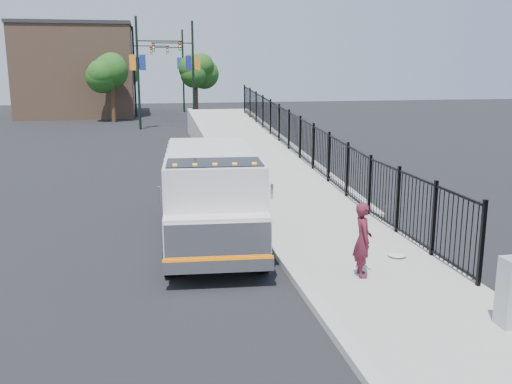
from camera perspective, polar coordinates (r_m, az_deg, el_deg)
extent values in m
plane|color=black|center=(13.32, 3.36, -7.76)|extent=(120.00, 120.00, 0.00)
cube|color=#9E998E|center=(12.18, 14.71, -9.86)|extent=(3.55, 12.00, 0.12)
cube|color=#ADAAA3|center=(11.51, 5.89, -10.76)|extent=(0.30, 12.00, 0.16)
cube|color=#9E998E|center=(28.95, -0.46, 3.39)|extent=(3.95, 24.06, 3.19)
cube|color=black|center=(25.28, 4.41, 4.08)|extent=(0.10, 28.00, 1.80)
cube|color=black|center=(15.72, -4.49, -2.55)|extent=(1.49, 6.64, 0.21)
cube|color=silver|center=(13.32, -4.18, -1.01)|extent=(2.44, 2.30, 1.94)
cube|color=silver|center=(12.28, -3.90, -4.53)|extent=(2.32, 0.86, 0.97)
cube|color=silver|center=(11.94, -3.81, -5.04)|extent=(2.23, 0.25, 0.82)
cube|color=silver|center=(12.02, -3.76, -7.35)|extent=(2.33, 0.36, 0.27)
cube|color=#F77000|center=(11.97, -3.77, -6.70)|extent=(2.32, 0.23, 0.06)
cube|color=black|center=(12.96, -4.18, 1.23)|extent=(2.22, 1.42, 0.82)
cube|color=silver|center=(16.73, -4.71, 1.78)|extent=(2.64, 4.24, 1.65)
cube|color=silver|center=(12.28, -9.67, -0.24)|extent=(0.06, 0.06, 0.34)
cube|color=silver|center=(12.39, 1.59, 0.05)|extent=(0.06, 0.06, 0.34)
cube|color=orange|center=(12.54, -8.12, 2.65)|extent=(0.10, 0.08, 0.06)
cube|color=orange|center=(12.54, -6.13, 2.71)|extent=(0.10, 0.08, 0.06)
cube|color=orange|center=(12.55, -4.14, 2.75)|extent=(0.10, 0.08, 0.06)
cube|color=orange|center=(12.57, -2.15, 2.80)|extent=(0.10, 0.08, 0.06)
cube|color=orange|center=(12.62, -0.17, 2.84)|extent=(0.10, 0.08, 0.06)
cylinder|color=black|center=(12.95, -8.50, -6.21)|extent=(0.39, 0.99, 0.97)
cylinder|color=black|center=(13.03, 0.52, -5.95)|extent=(0.39, 0.99, 0.97)
cylinder|color=black|center=(17.51, -8.05, -1.22)|extent=(0.39, 0.99, 0.97)
cylinder|color=black|center=(17.57, -1.40, -1.05)|extent=(0.39, 0.99, 0.97)
cylinder|color=black|center=(18.55, -7.98, -0.44)|extent=(0.39, 0.99, 0.97)
cylinder|color=black|center=(18.60, -1.70, -0.28)|extent=(0.39, 0.99, 0.97)
imported|color=#511725|center=(12.56, 10.62, -4.71)|extent=(0.47, 0.65, 1.63)
ellipsoid|color=silver|center=(14.17, 13.91, -6.11)|extent=(0.43, 0.43, 0.11)
cylinder|color=black|center=(42.68, -11.71, 11.50)|extent=(0.18, 0.18, 8.00)
cube|color=black|center=(42.73, -9.63, 14.67)|extent=(3.20, 0.08, 0.08)
cube|color=black|center=(42.79, -7.63, 14.26)|extent=(0.18, 0.22, 0.60)
cube|color=navy|center=(42.68, -11.27, 12.59)|extent=(0.45, 0.04, 1.10)
cube|color=orange|center=(42.68, -12.23, 12.55)|extent=(0.45, 0.04, 1.10)
cylinder|color=black|center=(46.52, -6.29, 11.75)|extent=(0.18, 0.18, 8.00)
cube|color=black|center=(46.43, -8.39, 14.53)|extent=(3.20, 0.08, 0.08)
cube|color=black|center=(46.37, -10.21, 14.04)|extent=(0.18, 0.22, 0.60)
cube|color=orange|center=(46.55, -5.88, 12.74)|extent=(0.45, 0.04, 1.10)
cube|color=navy|center=(46.48, -6.76, 12.72)|extent=(0.45, 0.04, 1.10)
cylinder|color=black|center=(53.99, -12.07, 11.66)|extent=(0.18, 0.18, 8.00)
cube|color=black|center=(54.01, -10.43, 14.17)|extent=(3.20, 0.08, 0.08)
cube|color=black|center=(54.05, -8.84, 13.85)|extent=(0.18, 0.22, 0.60)
cube|color=navy|center=(53.98, -11.72, 12.52)|extent=(0.45, 0.04, 1.10)
cube|color=orange|center=(53.99, -12.48, 12.49)|extent=(0.45, 0.04, 1.10)
cylinder|color=black|center=(58.15, -7.29, 11.88)|extent=(0.18, 0.18, 8.00)
cube|color=black|center=(58.08, -8.98, 14.09)|extent=(3.20, 0.08, 0.08)
cube|color=black|center=(58.03, -10.43, 13.70)|extent=(0.18, 0.22, 0.60)
cube|color=#E65320|center=(58.18, -6.96, 12.67)|extent=(0.45, 0.04, 1.10)
cube|color=#1A5198|center=(58.13, -7.67, 12.65)|extent=(0.45, 0.04, 1.10)
cylinder|color=#382314|center=(48.86, -14.09, 8.67)|extent=(0.36, 0.36, 3.20)
sphere|color=#194714|center=(48.77, -14.25, 11.48)|extent=(2.93, 2.93, 2.93)
cylinder|color=#382314|center=(52.57, -6.00, 9.22)|extent=(0.36, 0.36, 3.20)
sphere|color=#194714|center=(52.49, -6.06, 11.84)|extent=(2.49, 2.49, 2.49)
cylinder|color=#382314|center=(60.91, -13.28, 9.41)|extent=(0.36, 0.36, 3.20)
sphere|color=#194714|center=(60.84, -13.39, 11.67)|extent=(3.26, 3.26, 3.26)
cube|color=#8C664C|center=(56.39, -17.43, 11.39)|extent=(10.00, 10.00, 8.00)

